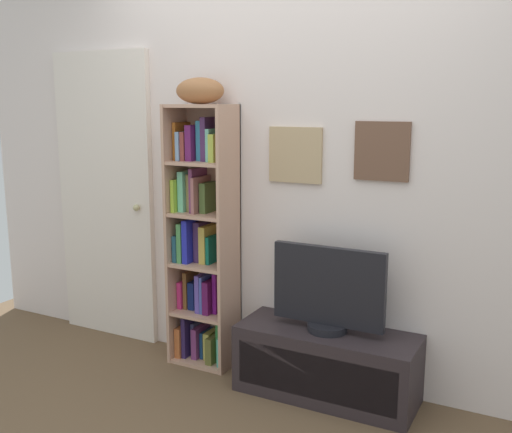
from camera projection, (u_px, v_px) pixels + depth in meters
back_wall at (290, 180)px, 3.45m from camera, size 4.80×0.08×2.35m
bookshelf at (203, 243)px, 3.66m from camera, size 0.40×0.26×1.61m
football at (200, 91)px, 3.45m from camera, size 0.32×0.22×0.15m
tv_stand at (326, 364)px, 3.29m from camera, size 1.00×0.38×0.39m
television at (328, 291)px, 3.21m from camera, size 0.63×0.22×0.47m
door at (106, 198)px, 4.06m from camera, size 0.78×0.09×1.96m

